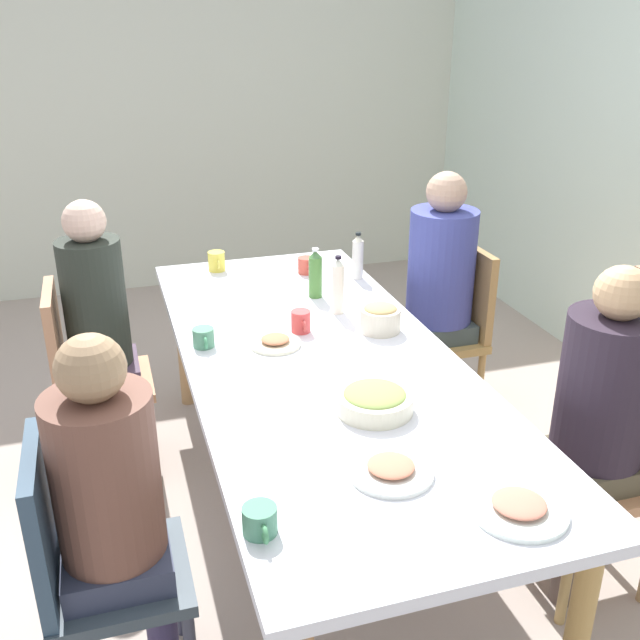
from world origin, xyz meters
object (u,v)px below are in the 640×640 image
Objects in this scene: chair_1 at (612,459)px; chair_3 at (85,372)px; plate_1 at (519,507)px; dining_table at (320,372)px; bowl_0 at (375,400)px; bowl_1 at (380,317)px; person_2 at (439,278)px; plate_2 at (275,342)px; chair_2 at (452,324)px; person_3 at (101,323)px; bottle_2 at (358,257)px; cup_0 at (217,261)px; person_0 at (113,497)px; plate_0 at (391,469)px; cup_3 at (204,338)px; cup_2 at (260,521)px; bottle_0 at (338,286)px; bottle_1 at (315,274)px; chair_0 at (88,563)px; cup_1 at (301,322)px; cup_4 at (306,265)px.

chair_1 and chair_3 have the same top height.
chair_1 reaches higher than plate_1.
dining_table is 1.09m from chair_1.
chair_1 reaches higher than bowl_0.
bowl_0 is 0.64m from bowl_1.
person_2 is 6.38× the size of plate_2.
chair_1 reaches higher than dining_table.
person_3 is (0.00, -1.67, 0.22)m from chair_2.
chair_2 is 3.91× the size of bottle_2.
chair_1 reaches higher than cup_0.
person_3 is 1.93m from plate_1.
chair_1 is at bearing 17.93° from bottle_2.
plate_0 is at bearing 78.03° from person_0.
dining_table is 0.47m from cup_3.
person_2 reaches higher than chair_2.
chair_2 is 0.71× the size of person_3.
person_2 reaches higher than cup_0.
chair_2 reaches higher than cup_2.
chair_2 is at bearing 146.85° from plate_0.
chair_2 is 0.80m from bottle_0.
dining_table is 2.73× the size of chair_1.
cup_3 is at bearing 43.62° from person_3.
bottle_1 is at bearing 173.91° from bowl_0.
person_2 is 10.75× the size of cup_3.
person_0 reaches higher than plate_2.
chair_0 is 1.00× the size of chair_2.
chair_1 is at bearing 45.99° from cup_1.
bottle_1 and bottle_2 have the same top height.
plate_1 is 2.16m from cup_0.
chair_3 is at bearing -90.00° from person_3.
cup_0 is at bearing -147.45° from chair_1.
chair_0 is at bearing -29.62° from cup_3.
bottle_0 is at bearing 77.01° from person_3.
cup_2 is (0.30, 0.44, 0.27)m from chair_0.
plate_1 is 2.07× the size of cup_2.
chair_0 reaches higher than cup_4.
person_3 is 6.30× the size of plate_2.
bowl_1 is at bearing 85.27° from cup_3.
cup_0 is 0.87m from cup_1.
chair_2 is at bearing 128.57° from bowl_1.
person_3 reaches higher than bottle_2.
person_3 is at bearing -115.67° from cup_1.
chair_1 is at bearing 55.00° from chair_3.
person_3 is 1.57m from cup_2.
bowl_1 is at bearing 28.83° from cup_0.
cup_3 is at bearing -144.89° from bowl_0.
cup_0 reaches higher than plate_1.
person_0 reaches higher than plate_1.
bottle_1 reaches higher than cup_2.
chair_1 is at bearing 53.54° from person_3.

